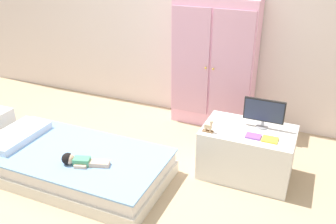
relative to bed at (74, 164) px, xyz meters
The scene contains 10 objects.
ground_plane 0.49m from the bed, ahead, with size 10.00×10.00×0.02m, color tan.
bed is the anchor object (origin of this frame).
pillow 0.63m from the bed, behind, with size 0.32×0.59×0.06m, color silver.
doll 0.25m from the bed, 43.03° to the right, with size 0.39×0.19×0.10m.
wardrobe 1.75m from the bed, 61.52° to the left, with size 0.87×0.31×1.38m.
tv_stand 1.50m from the bed, 24.16° to the left, with size 0.76×0.49×0.44m, color silver.
tv_monitor 1.69m from the bed, 25.56° to the left, with size 0.34×0.10×0.25m.
rocking_horse_toy 1.22m from the bed, 22.40° to the left, with size 0.09×0.04×0.11m.
book_purple 1.55m from the bed, 19.41° to the left, with size 0.12×0.09×0.01m, color #8E51B2.
book_yellow 1.67m from the bed, 17.87° to the left, with size 0.12×0.11×0.01m, color gold.
Camera 1 is at (1.35, -2.20, 1.90)m, focal length 39.19 mm.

